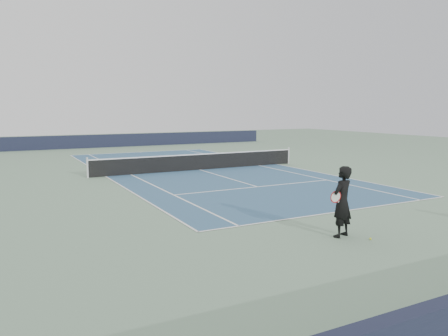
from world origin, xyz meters
name	(u,v)px	position (x,y,z in m)	size (l,w,h in m)	color
ground	(200,170)	(0.00, 0.00, 0.00)	(80.00, 80.00, 0.00)	gray
court_surface	(200,170)	(0.00, 0.00, 0.01)	(10.97, 23.77, 0.01)	#335879
tennis_net	(200,161)	(0.00, 0.00, 0.50)	(12.90, 0.10, 1.07)	silver
windscreen_far	(121,140)	(0.00, 17.88, 0.60)	(30.00, 0.25, 1.20)	black
tennis_player	(342,202)	(-2.10, -14.14, 1.00)	(0.89, 0.74, 2.01)	black
tennis_ball	(370,239)	(-1.59, -14.76, 0.03)	(0.06, 0.06, 0.06)	yellow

